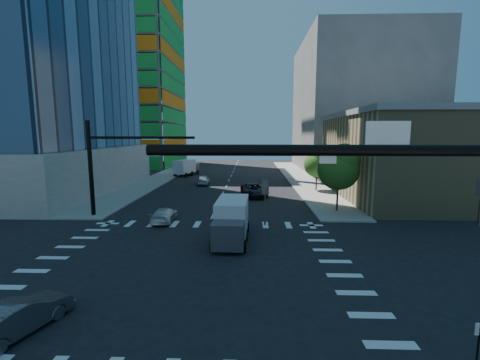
{
  "coord_description": "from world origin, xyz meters",
  "views": [
    {
      "loc": [
        3.69,
        -18.24,
        7.89
      ],
      "look_at": [
        2.81,
        8.0,
        4.11
      ],
      "focal_mm": 24.0,
      "sensor_mm": 36.0,
      "label": 1
    }
  ],
  "objects": [
    {
      "name": "ground",
      "position": [
        0.0,
        0.0,
        0.0
      ],
      "size": [
        160.0,
        160.0,
        0.0
      ],
      "primitive_type": "plane",
      "color": "black",
      "rests_on": "ground"
    },
    {
      "name": "road_markings",
      "position": [
        0.0,
        0.0,
        0.01
      ],
      "size": [
        20.0,
        20.0,
        0.01
      ],
      "primitive_type": "cube",
      "color": "silver",
      "rests_on": "ground"
    },
    {
      "name": "sidewalk_ne",
      "position": [
        12.5,
        40.0,
        0.07
      ],
      "size": [
        5.0,
        60.0,
        0.15
      ],
      "primitive_type": "cube",
      "color": "gray",
      "rests_on": "ground"
    },
    {
      "name": "sidewalk_nw",
      "position": [
        -12.5,
        40.0,
        0.07
      ],
      "size": [
        5.0,
        60.0,
        0.15
      ],
      "primitive_type": "cube",
      "color": "gray",
      "rests_on": "ground"
    },
    {
      "name": "construction_building",
      "position": [
        -27.41,
        61.93,
        24.61
      ],
      "size": [
        25.16,
        34.5,
        70.6
      ],
      "color": "slate",
      "rests_on": "ground"
    },
    {
      "name": "commercial_building",
      "position": [
        25.0,
        22.0,
        5.31
      ],
      "size": [
        20.5,
        22.5,
        10.6
      ],
      "color": "#8E7D52",
      "rests_on": "ground"
    },
    {
      "name": "bg_building_ne",
      "position": [
        27.0,
        55.0,
        14.0
      ],
      "size": [
        24.0,
        30.0,
        28.0
      ],
      "primitive_type": "cube",
      "color": "#66625B",
      "rests_on": "ground"
    },
    {
      "name": "signal_mast_nw",
      "position": [
        -10.0,
        11.5,
        5.49
      ],
      "size": [
        10.2,
        0.4,
        9.0
      ],
      "color": "black",
      "rests_on": "sidewalk_nw"
    },
    {
      "name": "tree_south",
      "position": [
        12.63,
        13.9,
        4.69
      ],
      "size": [
        4.16,
        4.16,
        6.82
      ],
      "color": "#382316",
      "rests_on": "sidewalk_ne"
    },
    {
      "name": "tree_north",
      "position": [
        12.93,
        25.9,
        3.99
      ],
      "size": [
        3.54,
        3.52,
        5.78
      ],
      "color": "#382316",
      "rests_on": "sidewalk_ne"
    },
    {
      "name": "no_parking_sign",
      "position": [
        10.7,
        -9.0,
        1.38
      ],
      "size": [
        0.3,
        0.06,
        2.2
      ],
      "color": "black",
      "rests_on": "ground"
    },
    {
      "name": "car_nb_far",
      "position": [
        4.13,
        21.99,
        0.8
      ],
      "size": [
        3.8,
        6.18,
        1.6
      ],
      "primitive_type": "imported",
      "rotation": [
        0.0,
        0.0,
        0.21
      ],
      "color": "black",
      "rests_on": "ground"
    },
    {
      "name": "car_sb_near",
      "position": [
        -4.13,
        9.84,
        0.62
      ],
      "size": [
        1.82,
        4.33,
        1.25
      ],
      "primitive_type": "imported",
      "rotation": [
        0.0,
        0.0,
        3.16
      ],
      "color": "white",
      "rests_on": "ground"
    },
    {
      "name": "car_sb_mid",
      "position": [
        -3.74,
        31.33,
        0.76
      ],
      "size": [
        2.11,
        4.57,
        1.52
      ],
      "primitive_type": "imported",
      "rotation": [
        0.0,
        0.0,
        3.21
      ],
      "color": "#B2B6BA",
      "rests_on": "ground"
    },
    {
      "name": "car_sb_cross",
      "position": [
        -5.51,
        -6.69,
        0.68
      ],
      "size": [
        2.67,
        4.4,
        1.37
      ],
      "primitive_type": "imported",
      "rotation": [
        0.0,
        0.0,
        2.82
      ],
      "color": "#4E4D52",
      "rests_on": "ground"
    },
    {
      "name": "box_truck_near",
      "position": [
        2.28,
        4.57,
        1.32
      ],
      "size": [
        2.63,
        5.78,
        2.99
      ],
      "rotation": [
        0.0,
        0.0,
        -0.04
      ],
      "color": "black",
      "rests_on": "ground"
    },
    {
      "name": "box_truck_far",
      "position": [
        -8.5,
        42.44,
        1.34
      ],
      "size": [
        4.16,
        6.23,
        3.02
      ],
      "rotation": [
        0.0,
        0.0,
        2.82
      ],
      "color": "black",
      "rests_on": "ground"
    }
  ]
}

